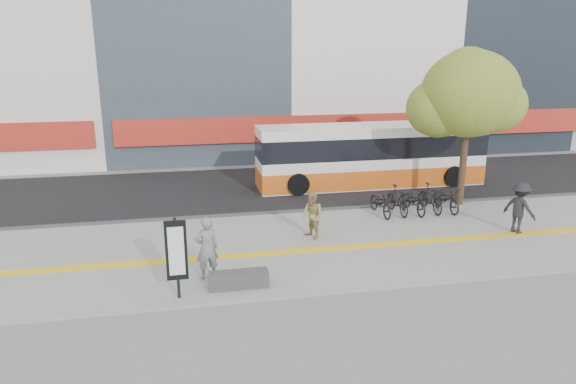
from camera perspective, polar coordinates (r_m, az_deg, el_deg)
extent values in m
plane|color=slate|center=(15.95, 3.57, -7.97)|extent=(120.00, 120.00, 0.00)
cube|color=gray|center=(17.28, 2.30, -5.88)|extent=(40.00, 7.00, 0.08)
cube|color=yellow|center=(16.81, 2.70, -6.36)|extent=(40.00, 0.45, 0.01)
cube|color=black|center=(24.26, -1.84, 0.53)|extent=(40.00, 8.00, 0.06)
cube|color=#313133|center=(20.48, 0.01, -2.26)|extent=(40.00, 0.25, 0.14)
cube|color=red|center=(29.08, 0.38, 7.07)|extent=(19.00, 0.50, 1.40)
cube|color=red|center=(37.13, 28.96, 7.02)|extent=(15.20, 0.50, 1.40)
cube|color=#313133|center=(14.32, -5.41, -9.55)|extent=(1.60, 0.45, 0.45)
cylinder|color=black|center=(13.65, -12.12, -7.16)|extent=(0.08, 0.08, 2.20)
cube|color=black|center=(13.56, -12.17, -6.30)|extent=(0.55, 0.08, 1.60)
cube|color=white|center=(13.52, -12.17, -6.38)|extent=(0.40, 0.02, 1.30)
cylinder|color=#362418|center=(22.29, 18.65, 2.69)|extent=(0.28, 0.28, 3.20)
ellipsoid|color=#4F7226|center=(21.86, 19.33, 10.16)|extent=(3.80, 3.80, 3.42)
ellipsoid|color=#4F7226|center=(21.87, 16.24, 8.83)|extent=(2.60, 2.60, 2.34)
ellipsoid|color=#4F7226|center=(22.03, 21.80, 8.91)|extent=(2.40, 2.40, 2.16)
ellipsoid|color=#4F7226|center=(22.65, 19.16, 12.38)|extent=(2.20, 2.20, 1.98)
cube|color=white|center=(24.63, 9.07, 4.03)|extent=(10.61, 2.21, 2.83)
cube|color=#CE5917|center=(24.83, 8.98, 1.93)|extent=(10.63, 2.23, 0.88)
cube|color=black|center=(24.54, 9.12, 5.14)|extent=(10.63, 2.23, 0.97)
cylinder|color=black|center=(22.78, 1.13, 0.86)|extent=(0.97, 0.31, 0.97)
cylinder|color=black|center=(24.87, 0.04, 2.15)|extent=(0.97, 0.31, 0.97)
cylinder|color=black|center=(25.39, 17.74, 1.67)|extent=(0.97, 0.31, 0.97)
cylinder|color=black|center=(27.28, 15.53, 2.79)|extent=(0.97, 0.31, 0.97)
imported|color=black|center=(20.36, 10.17, -1.14)|extent=(0.74, 1.91, 0.99)
imported|color=black|center=(20.60, 11.96, -0.87)|extent=(0.60, 1.85, 1.10)
imported|color=black|center=(20.89, 13.69, -0.91)|extent=(0.74, 1.91, 0.99)
imported|color=black|center=(21.17, 15.39, -0.65)|extent=(0.60, 1.85, 1.10)
imported|color=black|center=(21.50, 17.03, -0.68)|extent=(0.74, 1.91, 0.99)
imported|color=black|center=(14.71, -8.92, -6.10)|extent=(0.74, 0.57, 1.80)
imported|color=#9F8752|center=(17.51, 2.68, -2.58)|extent=(0.89, 0.98, 1.64)
imported|color=black|center=(19.75, 24.09, -1.60)|extent=(1.11, 1.34, 1.80)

